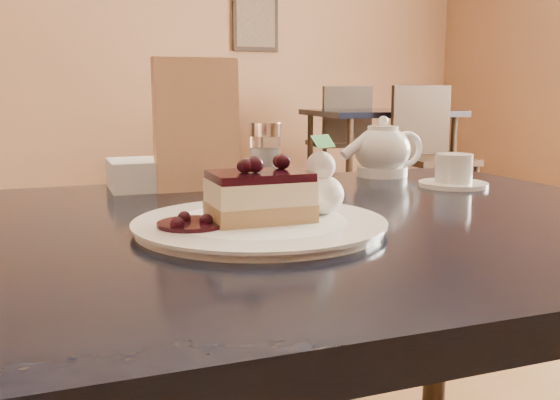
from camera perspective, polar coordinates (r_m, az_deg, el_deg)
name	(u,v)px	position (r m, az deg, el deg)	size (l,w,h in m)	color
main_table	(248,280)	(0.86, -2.96, -7.34)	(1.27, 0.86, 0.79)	black
dessert_plate	(260,225)	(0.79, -1.87, -2.31)	(0.31, 0.31, 0.01)	white
cheesecake_slice	(260,197)	(0.79, -1.88, 0.32)	(0.13, 0.09, 0.06)	tan
whipped_cream	(321,194)	(0.83, 3.73, 0.53)	(0.06, 0.06, 0.06)	white
berry_sauce	(192,224)	(0.76, -8.09, -2.21)	(0.08, 0.08, 0.01)	black
tea_set	(395,156)	(1.28, 10.51, 4.00)	(0.22, 0.29, 0.11)	white
menu_card	(196,125)	(1.10, -7.66, 6.81)	(0.15, 0.03, 0.23)	beige
sugar_shaker	(265,152)	(1.19, -1.37, 4.43)	(0.06, 0.06, 0.12)	white
napkin_stack	(145,174)	(1.15, -12.21, 2.33)	(0.13, 0.13, 0.05)	white
bg_table_far_right	(378,201)	(5.09, 8.96, -0.11)	(1.13, 1.95, 1.30)	black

